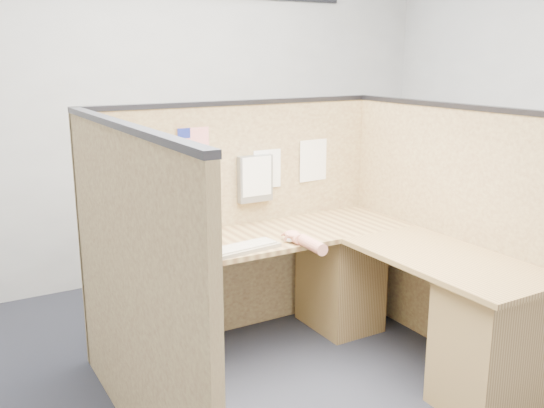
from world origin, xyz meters
TOP-DOWN VIEW (x-y plane):
  - floor at (0.00, 0.00)m, footprint 5.00×5.00m
  - wall_back at (0.00, 2.25)m, footprint 5.00×0.00m
  - cubicle_partitions at (0.00, 0.43)m, footprint 2.06×1.83m
  - l_desk at (0.18, 0.29)m, footprint 1.95×1.75m
  - laptop at (-0.53, 0.77)m, footprint 0.39×0.40m
  - keyboard at (-0.25, 0.48)m, footprint 0.47×0.21m
  - mouse at (0.09, 0.48)m, footprint 0.12×0.09m
  - hand_forearm at (0.10, 0.34)m, footprint 0.10×0.37m
  - blue_poster at (-0.88, 0.97)m, footprint 0.17×0.01m
  - american_flag at (-0.34, 0.96)m, footprint 0.21×0.01m
  - file_holder at (0.10, 0.94)m, footprint 0.24×0.05m
  - paper_left at (0.20, 0.97)m, footprint 0.20×0.01m
  - paper_right at (0.56, 0.97)m, footprint 0.22×0.02m

SIDE VIEW (x-z plane):
  - floor at x=0.00m, z-range 0.00..0.00m
  - l_desk at x=0.18m, z-range 0.03..0.76m
  - keyboard at x=-0.25m, z-range 0.73..0.76m
  - mouse at x=0.09m, z-range 0.73..0.77m
  - hand_forearm at x=0.10m, z-range 0.73..0.80m
  - cubicle_partitions at x=0.00m, z-range 0.00..1.53m
  - laptop at x=-0.53m, z-range 0.67..0.91m
  - file_holder at x=0.10m, z-range 0.88..1.18m
  - paper_left at x=0.20m, z-range 0.95..1.21m
  - paper_right at x=0.56m, z-range 0.96..1.25m
  - blue_poster at x=-0.88m, z-range 1.13..1.36m
  - american_flag at x=-0.34m, z-range 1.13..1.48m
  - wall_back at x=0.00m, z-range -1.10..3.90m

